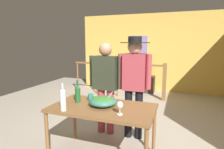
# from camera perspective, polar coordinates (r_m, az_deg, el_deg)

# --- Properties ---
(ground_plane) EXTENTS (8.65, 8.65, 0.00)m
(ground_plane) POSITION_cam_1_polar(r_m,az_deg,el_deg) (3.66, 5.29, -16.98)
(ground_plane) COLOR #9E9384
(back_wall) EXTENTS (5.20, 0.10, 2.59)m
(back_wall) POSITION_cam_1_polar(r_m,az_deg,el_deg) (6.56, 12.86, 6.44)
(back_wall) COLOR gold
(back_wall) RESTS_ON ground_plane
(framed_picture) EXTENTS (0.60, 0.03, 0.60)m
(framed_picture) POSITION_cam_1_polar(r_m,az_deg,el_deg) (6.58, 8.08, 9.02)
(framed_picture) COLOR #7D6FA7
(stair_railing) EXTENTS (2.87, 0.10, 1.07)m
(stair_railing) POSITION_cam_1_polar(r_m,az_deg,el_deg) (5.61, 6.48, -0.30)
(stair_railing) COLOR brown
(stair_railing) RESTS_ON ground_plane
(tv_console) EXTENTS (0.90, 0.40, 0.54)m
(tv_console) POSITION_cam_1_polar(r_m,az_deg,el_deg) (6.41, 8.72, -2.77)
(tv_console) COLOR #38281E
(tv_console) RESTS_ON ground_plane
(flat_screen_tv) EXTENTS (0.52, 0.12, 0.41)m
(flat_screen_tv) POSITION_cam_1_polar(r_m,az_deg,el_deg) (6.29, 8.79, 1.76)
(flat_screen_tv) COLOR black
(flat_screen_tv) RESTS_ON tv_console
(serving_table) EXTENTS (1.41, 0.78, 0.78)m
(serving_table) POSITION_cam_1_polar(r_m,az_deg,el_deg) (2.62, -2.88, -11.23)
(serving_table) COLOR brown
(serving_table) RESTS_ON ground_plane
(salad_bowl) EXTENTS (0.38, 0.38, 0.21)m
(salad_bowl) POSITION_cam_1_polar(r_m,az_deg,el_deg) (2.60, -2.77, -8.00)
(salad_bowl) COLOR #337060
(salad_bowl) RESTS_ON serving_table
(wine_glass) EXTENTS (0.08, 0.08, 0.16)m
(wine_glass) POSITION_cam_1_polar(r_m,az_deg,el_deg) (2.28, 2.41, -9.40)
(wine_glass) COLOR silver
(wine_glass) RESTS_ON serving_table
(wine_bottle_clear) EXTENTS (0.07, 0.07, 0.36)m
(wine_bottle_clear) POSITION_cam_1_polar(r_m,az_deg,el_deg) (2.48, -14.67, -7.23)
(wine_bottle_clear) COLOR silver
(wine_bottle_clear) RESTS_ON serving_table
(wine_bottle_green) EXTENTS (0.08, 0.08, 0.33)m
(wine_bottle_green) POSITION_cam_1_polar(r_m,az_deg,el_deg) (2.78, -10.37, -5.69)
(wine_bottle_green) COLOR #1E5628
(wine_bottle_green) RESTS_ON serving_table
(mug_teal) EXTENTS (0.11, 0.08, 0.11)m
(mug_teal) POSITION_cam_1_polar(r_m,az_deg,el_deg) (2.83, -6.44, -6.90)
(mug_teal) COLOR teal
(mug_teal) RESTS_ON serving_table
(person_standing_left) EXTENTS (0.63, 0.24, 1.64)m
(person_standing_left) POSITION_cam_1_polar(r_m,az_deg,el_deg) (3.32, -1.95, -1.86)
(person_standing_left) COLOR #9E3842
(person_standing_left) RESTS_ON ground_plane
(person_standing_right) EXTENTS (0.56, 0.48, 1.74)m
(person_standing_right) POSITION_cam_1_polar(r_m,az_deg,el_deg) (3.15, 6.75, -1.20)
(person_standing_right) COLOR black
(person_standing_right) RESTS_ON ground_plane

